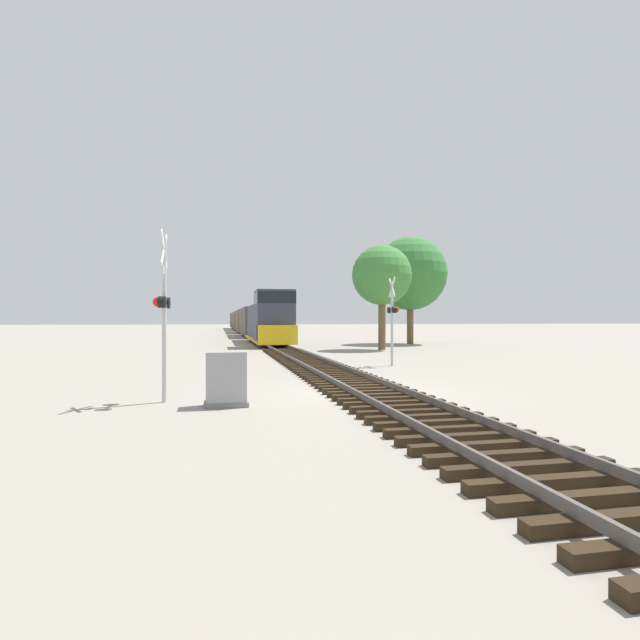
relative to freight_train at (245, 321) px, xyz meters
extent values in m
plane|color=gray|center=(0.00, -64.80, -1.89)|extent=(400.00, 400.00, 0.00)
cube|color=black|center=(0.00, -74.70, -1.81)|extent=(2.60, 0.22, 0.16)
cube|color=black|center=(0.00, -74.10, -1.81)|extent=(2.60, 0.22, 0.16)
cube|color=black|center=(0.00, -73.50, -1.81)|extent=(2.60, 0.22, 0.16)
cube|color=black|center=(0.00, -72.90, -1.81)|extent=(2.60, 0.22, 0.16)
cube|color=black|center=(0.00, -72.30, -1.81)|extent=(2.60, 0.22, 0.16)
cube|color=black|center=(0.00, -71.70, -1.81)|extent=(2.60, 0.22, 0.16)
cube|color=black|center=(0.00, -71.10, -1.81)|extent=(2.60, 0.22, 0.16)
cube|color=black|center=(0.00, -70.50, -1.81)|extent=(2.60, 0.22, 0.16)
cube|color=black|center=(0.00, -69.90, -1.81)|extent=(2.60, 0.22, 0.16)
cube|color=black|center=(0.00, -69.30, -1.81)|extent=(2.60, 0.22, 0.16)
cube|color=black|center=(0.00, -68.70, -1.81)|extent=(2.60, 0.22, 0.16)
cube|color=black|center=(0.00, -68.10, -1.81)|extent=(2.60, 0.22, 0.16)
cube|color=black|center=(0.00, -67.50, -1.81)|extent=(2.60, 0.22, 0.16)
cube|color=black|center=(0.00, -66.90, -1.81)|extent=(2.60, 0.22, 0.16)
cube|color=black|center=(0.00, -66.30, -1.81)|extent=(2.60, 0.22, 0.16)
cube|color=black|center=(0.00, -65.70, -1.81)|extent=(2.60, 0.22, 0.16)
cube|color=black|center=(0.00, -65.10, -1.81)|extent=(2.60, 0.22, 0.16)
cube|color=black|center=(0.00, -64.50, -1.81)|extent=(2.60, 0.22, 0.16)
cube|color=black|center=(0.00, -63.90, -1.81)|extent=(2.60, 0.22, 0.16)
cube|color=black|center=(0.00, -63.30, -1.81)|extent=(2.60, 0.22, 0.16)
cube|color=black|center=(0.00, -62.70, -1.81)|extent=(2.60, 0.22, 0.16)
cube|color=black|center=(0.00, -62.10, -1.81)|extent=(2.60, 0.22, 0.16)
cube|color=black|center=(0.00, -61.50, -1.81)|extent=(2.60, 0.22, 0.16)
cube|color=black|center=(0.00, -60.90, -1.81)|extent=(2.60, 0.22, 0.16)
cube|color=black|center=(0.00, -60.30, -1.81)|extent=(2.60, 0.22, 0.16)
cube|color=black|center=(0.00, -59.70, -1.81)|extent=(2.60, 0.22, 0.16)
cube|color=black|center=(0.00, -59.10, -1.81)|extent=(2.60, 0.22, 0.16)
cube|color=black|center=(0.00, -58.50, -1.81)|extent=(2.60, 0.22, 0.16)
cube|color=black|center=(0.00, -57.90, -1.81)|extent=(2.60, 0.22, 0.16)
cube|color=black|center=(0.00, -57.30, -1.81)|extent=(2.60, 0.22, 0.16)
cube|color=black|center=(0.00, -56.70, -1.81)|extent=(2.60, 0.22, 0.16)
cube|color=black|center=(0.00, -56.10, -1.81)|extent=(2.60, 0.22, 0.16)
cube|color=black|center=(0.00, -55.50, -1.81)|extent=(2.60, 0.22, 0.16)
cube|color=black|center=(0.00, -54.90, -1.81)|extent=(2.60, 0.22, 0.16)
cube|color=black|center=(0.00, -54.30, -1.81)|extent=(2.60, 0.22, 0.16)
cube|color=black|center=(0.00, -53.70, -1.81)|extent=(2.60, 0.22, 0.16)
cube|color=black|center=(0.00, -53.10, -1.81)|extent=(2.60, 0.22, 0.16)
cube|color=black|center=(0.00, -52.50, -1.81)|extent=(2.60, 0.22, 0.16)
cube|color=black|center=(0.00, -51.90, -1.81)|extent=(2.60, 0.22, 0.16)
cube|color=black|center=(0.00, -51.30, -1.81)|extent=(2.60, 0.22, 0.16)
cube|color=black|center=(0.00, -50.70, -1.81)|extent=(2.60, 0.22, 0.16)
cube|color=black|center=(0.00, -50.10, -1.81)|extent=(2.60, 0.22, 0.16)
cube|color=black|center=(0.00, -49.50, -1.81)|extent=(2.60, 0.22, 0.16)
cube|color=black|center=(0.00, -48.90, -1.81)|extent=(2.60, 0.22, 0.16)
cube|color=black|center=(0.00, -48.30, -1.81)|extent=(2.60, 0.22, 0.16)
cube|color=black|center=(0.00, -47.70, -1.81)|extent=(2.60, 0.22, 0.16)
cube|color=black|center=(0.00, -47.10, -1.81)|extent=(2.60, 0.22, 0.16)
cube|color=black|center=(0.00, -46.50, -1.81)|extent=(2.60, 0.22, 0.16)
cube|color=black|center=(0.00, -45.90, -1.81)|extent=(2.60, 0.22, 0.16)
cube|color=black|center=(0.00, -45.30, -1.81)|extent=(2.60, 0.22, 0.16)
cube|color=#56514C|center=(-0.72, -64.80, -1.66)|extent=(0.07, 160.00, 0.15)
cube|color=#56514C|center=(0.72, -64.80, -1.66)|extent=(0.07, 160.00, 0.15)
cube|color=#33384C|center=(0.00, -32.36, 0.01)|extent=(2.42, 11.95, 3.18)
cube|color=#33384C|center=(0.00, -40.73, 0.46)|extent=(2.85, 3.75, 4.08)
cube|color=black|center=(0.00, -40.73, 1.90)|extent=(2.88, 3.79, 0.90)
cube|color=gold|center=(0.00, -42.60, -0.87)|extent=(2.85, 1.71, 1.43)
cube|color=gold|center=(0.00, -34.92, -1.46)|extent=(2.90, 16.73, 0.24)
cube|color=black|center=(0.00, -40.47, -1.39)|extent=(1.58, 2.20, 1.00)
cube|color=black|center=(0.00, -29.38, -1.39)|extent=(1.58, 2.20, 1.00)
cube|color=brown|center=(0.00, -16.48, 0.05)|extent=(2.71, 15.95, 3.27)
cube|color=black|center=(0.00, -21.67, -1.44)|extent=(1.58, 2.20, 0.90)
cube|color=black|center=(0.00, -11.30, -1.44)|extent=(1.58, 2.20, 0.90)
cube|color=brown|center=(0.00, 1.40, 0.05)|extent=(2.71, 15.95, 3.27)
cube|color=black|center=(0.00, -3.78, -1.44)|extent=(1.58, 2.20, 0.90)
cube|color=black|center=(0.00, 6.59, -1.44)|extent=(1.58, 2.20, 0.90)
cube|color=brown|center=(0.00, 19.29, 0.05)|extent=(2.71, 15.95, 3.27)
cube|color=black|center=(0.00, 14.10, -1.44)|extent=(1.58, 2.20, 0.90)
cube|color=black|center=(0.00, 24.47, -1.44)|extent=(1.58, 2.20, 0.90)
cube|color=brown|center=(0.00, 37.17, 0.05)|extent=(2.71, 15.95, 3.27)
cube|color=black|center=(0.00, 31.99, -1.44)|extent=(1.58, 2.20, 0.90)
cube|color=black|center=(0.00, 42.36, -1.44)|extent=(1.58, 2.20, 0.90)
cylinder|color=#B7B7BC|center=(-5.63, -65.59, 0.25)|extent=(0.12, 0.12, 4.29)
cube|color=white|center=(-5.63, -65.59, 2.10)|extent=(0.08, 0.93, 0.93)
cube|color=white|center=(-5.63, -65.59, 2.10)|extent=(0.08, 0.93, 0.93)
cube|color=black|center=(-5.63, -65.59, 0.71)|extent=(0.10, 0.86, 0.06)
cylinder|color=black|center=(-5.62, -65.24, 0.71)|extent=(0.19, 0.31, 0.30)
sphere|color=red|center=(-5.72, -65.23, 0.71)|extent=(0.26, 0.26, 0.26)
cylinder|color=black|center=(-5.65, -65.94, 0.71)|extent=(0.19, 0.31, 0.30)
sphere|color=red|center=(-5.75, -65.93, 0.71)|extent=(0.26, 0.26, 0.26)
cube|color=white|center=(-5.63, -65.59, 1.55)|extent=(0.05, 0.32, 0.20)
cylinder|color=#B7B7BC|center=(3.65, -57.17, 0.08)|extent=(0.12, 0.12, 3.94)
cube|color=white|center=(3.65, -57.17, 1.75)|extent=(0.08, 0.93, 0.93)
cube|color=white|center=(3.65, -57.17, 1.75)|extent=(0.08, 0.93, 0.93)
cube|color=black|center=(3.65, -57.17, 0.71)|extent=(0.10, 0.86, 0.06)
cylinder|color=black|center=(3.63, -57.52, 0.71)|extent=(0.20, 0.31, 0.30)
sphere|color=red|center=(3.73, -57.52, 0.71)|extent=(0.26, 0.26, 0.26)
cylinder|color=black|center=(3.67, -56.82, 0.71)|extent=(0.20, 0.31, 0.30)
sphere|color=red|center=(3.77, -56.83, 0.71)|extent=(0.26, 0.26, 0.26)
cube|color=white|center=(3.65, -57.17, 1.20)|extent=(0.05, 0.32, 0.20)
cube|color=slate|center=(-4.06, -66.51, -1.83)|extent=(1.08, 0.69, 0.12)
cube|color=#939399|center=(-4.06, -66.51, -1.16)|extent=(0.99, 0.63, 1.24)
cylinder|color=brown|center=(7.16, -45.34, 0.12)|extent=(0.52, 0.52, 4.03)
sphere|color=#3D7F38|center=(7.16, -45.34, 3.41)|extent=(4.26, 4.26, 4.26)
cylinder|color=brown|center=(12.25, -37.97, 0.23)|extent=(0.57, 0.57, 4.24)
sphere|color=#337533|center=(12.25, -37.97, 4.27)|extent=(6.41, 6.41, 6.41)
camera|label=1|loc=(-4.26, -79.12, 0.27)|focal=28.00mm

